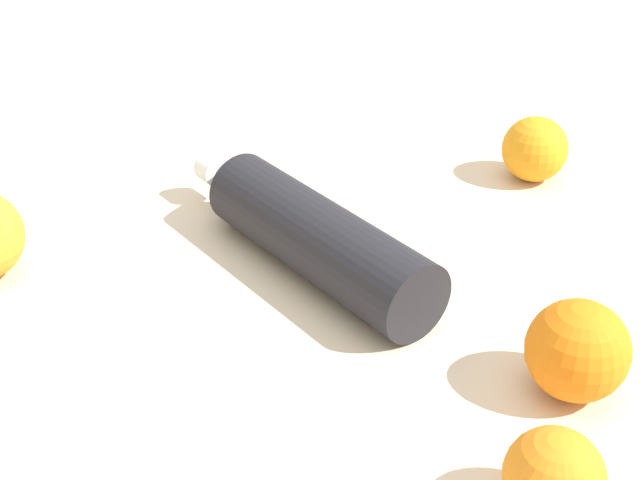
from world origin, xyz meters
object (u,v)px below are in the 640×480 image
at_px(water_bottle, 305,230).
at_px(orange_3, 554,478).
at_px(orange_1, 577,350).
at_px(orange_0, 535,149).

bearing_deg(water_bottle, orange_3, 169.97).
distance_m(orange_1, orange_3, 0.13).
distance_m(orange_0, orange_3, 0.47).
height_order(water_bottle, orange_0, same).
xyz_separation_m(water_bottle, orange_0, (-0.24, 0.17, -0.00)).
xyz_separation_m(orange_0, orange_1, (0.34, 0.08, 0.00)).
distance_m(water_bottle, orange_3, 0.33).
relative_size(orange_1, orange_3, 1.20).
height_order(orange_0, orange_1, orange_1).
height_order(orange_1, orange_3, orange_1).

